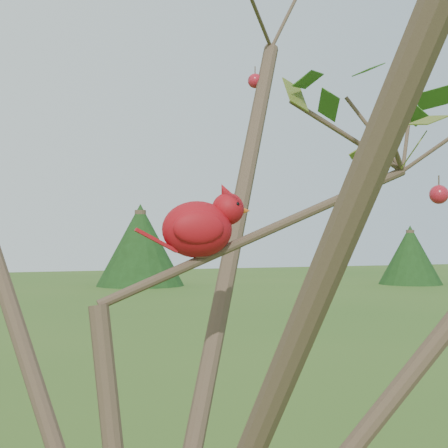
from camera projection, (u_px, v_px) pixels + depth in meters
name	position (u px, v px, depth m)	size (l,w,h in m)	color
crabapple_tree	(161.00, 204.00, 1.10)	(2.35, 2.05, 2.95)	#442F25
cardinal	(201.00, 226.00, 1.24)	(0.21, 0.12, 0.15)	#AA0E12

